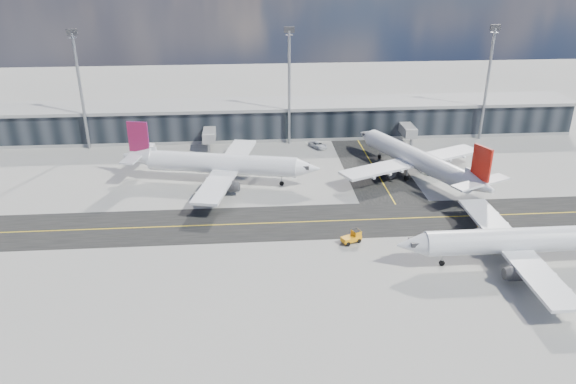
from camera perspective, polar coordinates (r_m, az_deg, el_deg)
name	(u,v)px	position (r m, az deg, el deg)	size (l,w,h in m)	color
ground	(310,232)	(100.11, 2.28, -4.08)	(300.00, 300.00, 0.00)	gray
taxiway_lanes	(324,205)	(110.07, 3.68, -1.35)	(180.00, 63.00, 0.03)	black
terminal_concourse	(287,120)	(149.29, -0.08, 7.33)	(152.00, 19.80, 8.80)	black
floodlight_masts	(289,83)	(139.62, 0.12, 11.04)	(102.50, 0.70, 28.90)	gray
airliner_af	(219,164)	(119.85, -7.00, 2.87)	(42.40, 36.42, 12.65)	white
airliner_redtail	(418,160)	(124.54, 13.07, 3.22)	(34.67, 40.18, 12.49)	white
airliner_near	(523,241)	(96.58, 22.76, -4.57)	(40.49, 34.42, 12.05)	silver
baggage_tug	(353,237)	(96.88, 6.59, -4.54)	(3.78, 2.91, 2.14)	orange
service_van	(318,145)	(140.67, 3.06, 4.79)	(2.48, 5.38, 1.50)	white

